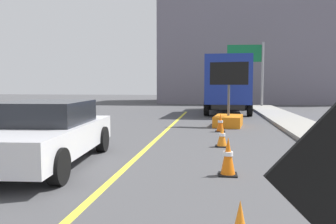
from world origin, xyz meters
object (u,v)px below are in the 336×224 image
highway_guide_sign (252,63)px  traffic_cone_curbside (220,123)px  traffic_cone_far_lane (222,136)px  traffic_cone_mid_lane (228,157)px  box_truck (228,84)px  arrow_board_trailer (228,115)px  pickup_car (43,133)px

highway_guide_sign → traffic_cone_curbside: highway_guide_sign is taller
traffic_cone_far_lane → traffic_cone_curbside: bearing=90.0°
traffic_cone_far_lane → traffic_cone_mid_lane: bearing=-88.9°
box_truck → traffic_cone_mid_lane: size_ratio=9.53×
traffic_cone_far_lane → box_truck: bearing=87.2°
traffic_cone_curbside → arrow_board_trailer: bearing=78.6°
pickup_car → traffic_cone_far_lane: (3.96, 2.65, -0.40)m
traffic_cone_far_lane → traffic_cone_curbside: 3.06m
box_truck → highway_guide_sign: highway_guide_sign is taller
highway_guide_sign → traffic_cone_mid_lane: size_ratio=6.68×
arrow_board_trailer → traffic_cone_curbside: arrow_board_trailer is taller
pickup_car → traffic_cone_far_lane: bearing=33.8°
box_truck → traffic_cone_far_lane: bearing=-92.8°
highway_guide_sign → traffic_cone_far_lane: size_ratio=8.34×
pickup_car → traffic_cone_mid_lane: pickup_car is taller
highway_guide_sign → traffic_cone_far_lane: 17.47m
highway_guide_sign → arrow_board_trailer: bearing=-100.3°
box_truck → traffic_cone_curbside: 8.60m
arrow_board_trailer → traffic_cone_mid_lane: 7.88m
traffic_cone_far_lane → arrow_board_trailer: bearing=85.8°
box_truck → arrow_board_trailer: bearing=-91.8°
traffic_cone_curbside → traffic_cone_far_lane: bearing=-90.0°
arrow_board_trailer → traffic_cone_far_lane: 4.85m
box_truck → traffic_cone_curbside: (-0.57, -8.45, -1.50)m
box_truck → traffic_cone_far_lane: 11.63m
pickup_car → highway_guide_sign: size_ratio=0.93×
arrow_board_trailer → highway_guide_sign: size_ratio=0.54×
box_truck → traffic_cone_curbside: size_ratio=10.60×
arrow_board_trailer → box_truck: (0.21, 6.68, 1.34)m
arrow_board_trailer → highway_guide_sign: 12.71m
arrow_board_trailer → traffic_cone_curbside: (-0.36, -1.77, -0.15)m
highway_guide_sign → traffic_cone_mid_lane: highway_guide_sign is taller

